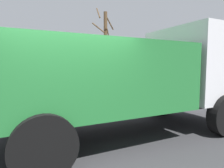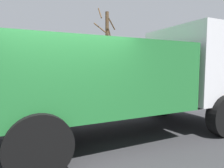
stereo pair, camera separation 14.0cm
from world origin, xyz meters
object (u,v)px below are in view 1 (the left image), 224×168
at_px(fire_hydrant, 30,95).
at_px(dump_truck_green, 133,75).
at_px(bare_tree, 105,51).
at_px(loose_tire, 33,94).
at_px(stop_sign, 83,72).

relative_size(fire_hydrant, dump_truck_green, 0.13).
bearing_deg(bare_tree, loose_tire, -156.08).
xyz_separation_m(stop_sign, dump_truck_green, (0.02, -3.95, 0.03)).
relative_size(fire_hydrant, stop_sign, 0.44).
xyz_separation_m(loose_tire, dump_truck_green, (2.09, -4.45, 0.92)).
bearing_deg(bare_tree, fire_hydrant, -157.86).
bearing_deg(dump_truck_green, loose_tire, 115.11).
height_order(dump_truck_green, bare_tree, bare_tree).
height_order(loose_tire, dump_truck_green, dump_truck_green).
bearing_deg(loose_tire, fire_hydrant, 132.08).
bearing_deg(stop_sign, bare_tree, 46.23).
xyz_separation_m(loose_tire, stop_sign, (2.06, -0.50, 0.89)).
height_order(loose_tire, stop_sign, stop_sign).
relative_size(dump_truck_green, bare_tree, 1.33).
height_order(loose_tire, bare_tree, bare_tree).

